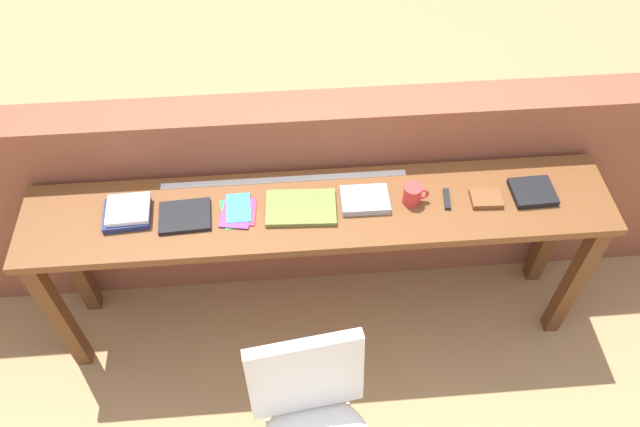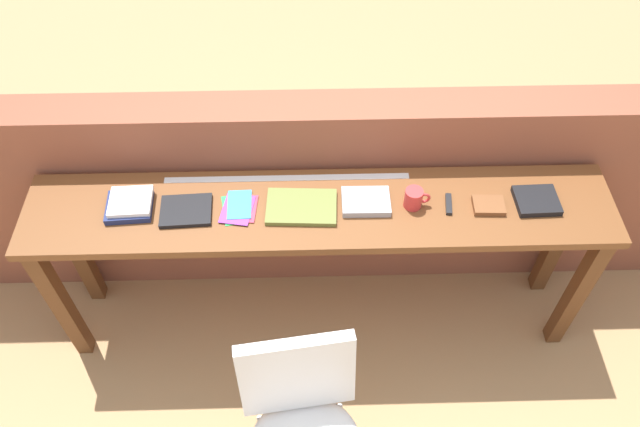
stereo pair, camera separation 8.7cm
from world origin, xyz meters
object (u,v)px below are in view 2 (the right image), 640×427
Objects in this scene: leather_journal_brown at (489,205)px; multitool_folded at (449,204)px; book_stack_leftmost at (130,205)px; mug at (414,198)px; pamphlet_pile_colourful at (238,208)px; chair_white_moulded at (302,422)px; magazine_cycling at (186,211)px; book_repair_rightmost at (537,201)px; book_open_centre at (301,207)px.

multitool_folded is at bearing 177.23° from leather_journal_brown.
mug is (1.19, -0.01, 0.02)m from book_stack_leftmost.
leather_journal_brown reaches higher than pamphlet_pile_colourful.
magazine_cycling is (-0.47, 0.77, 0.36)m from chair_white_moulded.
magazine_cycling is 1.18× the size of book_repair_rightmost.
mug is 0.15m from multitool_folded.
multitool_folded is at bearing 51.02° from chair_white_moulded.
book_repair_rightmost is (0.21, 0.02, 0.00)m from leather_journal_brown.
book_repair_rightmost is at bearing -2.30° from magazine_cycling.
book_open_centre is 0.99m from book_repair_rightmost.
book_stack_leftmost is 1.11× the size of book_repair_rightmost.
book_repair_rightmost is (0.99, 0.01, 0.00)m from book_open_centre.
mug is at bearing 0.09° from pamphlet_pile_colourful.
book_open_centre is 2.66× the size of multitool_folded.
book_repair_rightmost is at bearing 0.73° from multitool_folded.
book_stack_leftmost is at bearing -178.85° from book_open_centre.
book_repair_rightmost is (1.71, -0.01, -0.01)m from book_stack_leftmost.
magazine_cycling reaches higher than multitool_folded.
leather_journal_brown is (1.05, -0.02, 0.01)m from pamphlet_pile_colourful.
multitool_folded is at bearing -1.63° from mug.
mug is 0.52m from book_repair_rightmost.
magazine_cycling is at bearing -176.36° from book_open_centre.
book_repair_rightmost reaches higher than magazine_cycling.
leather_journal_brown is 0.21m from book_repair_rightmost.
multitool_folded reaches higher than pamphlet_pile_colourful.
mug is (0.47, 0.01, 0.03)m from book_open_centre.
pamphlet_pile_colourful is 0.74m from mug.
pamphlet_pile_colourful is 1.77× the size of mug.
book_repair_rightmost is at bearing 0.06° from mug.
multitool_folded is (0.15, -0.00, -0.04)m from mug.
leather_journal_brown is at bearing 43.84° from chair_white_moulded.
book_stack_leftmost reaches higher than magazine_cycling.
mug is at bearing 178.46° from book_repair_rightmost.
book_stack_leftmost reaches higher than pamphlet_pile_colourful.
book_stack_leftmost is at bearing 179.32° from mug.
leather_journal_brown is 0.73× the size of book_repair_rightmost.
mug is at bearing 58.47° from chair_white_moulded.
magazine_cycling is (0.23, -0.03, -0.01)m from book_stack_leftmost.
multitool_folded is 0.37m from book_repair_rightmost.
book_repair_rightmost reaches higher than pamphlet_pile_colourful.
book_stack_leftmost is 1.19m from mug.
book_stack_leftmost reaches higher than chair_white_moulded.
book_repair_rightmost is at bearing 3.21° from book_open_centre.
book_open_centre is (0.48, 0.01, 0.00)m from magazine_cycling.
chair_white_moulded is at bearing -87.96° from book_open_centre.
book_open_centre is at bearing -178.51° from leather_journal_brown.
leather_journal_brown is at bearing -3.50° from mug.
magazine_cycling is 0.95m from mug.
book_stack_leftmost is 0.24m from magazine_cycling.
mug is at bearing 178.37° from multitool_folded.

